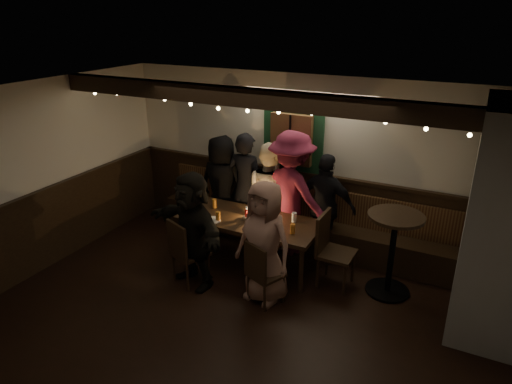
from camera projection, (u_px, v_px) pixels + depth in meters
The scene contains 13 objects.
room at pixel (355, 215), 5.66m from camera, with size 6.02×5.01×2.62m.
dining_table at pixel (249, 223), 6.41m from camera, with size 2.00×0.86×0.87m.
chair_near_left at pixel (184, 249), 5.98m from camera, with size 0.54×0.54×0.92m.
chair_near_right at pixel (261, 270), 5.57m from camera, with size 0.50×0.50×0.85m.
chair_end at pixel (330, 245), 5.98m from camera, with size 0.47×0.47×1.01m.
high_top at pixel (393, 244), 5.73m from camera, with size 0.70×0.70×1.11m.
person_a at pixel (222, 185), 7.35m from camera, with size 0.79×0.52×1.62m, color black.
person_b at pixel (246, 186), 7.16m from camera, with size 0.63×0.41×1.73m, color black.
person_c at pixel (270, 194), 6.97m from camera, with size 0.79×0.62×1.63m, color beige.
person_d at pixel (291, 194), 6.68m from camera, with size 1.21×0.70×1.87m, color maroon.
person_e at pixel (325, 206), 6.62m from camera, with size 0.92×0.38×1.57m, color black.
person_f at pixel (193, 230), 5.91m from camera, with size 1.46×0.47×1.58m, color black.
person_g at pixel (265, 242), 5.58m from camera, with size 0.78×0.50×1.59m, color #966959.
Camera 1 is at (2.28, -3.73, 3.45)m, focal length 32.00 mm.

